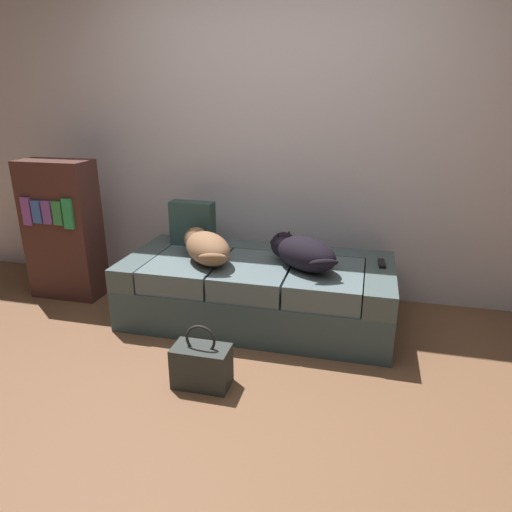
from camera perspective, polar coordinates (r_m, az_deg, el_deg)
name	(u,v)px	position (r m, az deg, el deg)	size (l,w,h in m)	color
ground_plane	(209,408)	(2.56, -5.82, -18.31)	(10.00, 10.00, 0.00)	brown
back_wall	(278,118)	(3.68, 2.71, 16.79)	(6.40, 0.10, 2.80)	silver
couch	(258,290)	(3.33, 0.21, -4.27)	(1.89, 0.88, 0.46)	#3A4E53
dog_tan	(206,247)	(3.21, -6.28, 1.16)	(0.52, 0.55, 0.21)	#8E6345
dog_dark	(302,252)	(3.09, 5.72, 0.47)	(0.58, 0.51, 0.22)	black
tv_remote	(382,263)	(3.27, 15.34, -0.90)	(0.04, 0.15, 0.02)	black
throw_pillow	(193,223)	(3.58, -7.88, 4.04)	(0.34, 0.12, 0.34)	#304A46
handbag	(202,365)	(2.67, -6.77, -13.32)	(0.32, 0.18, 0.38)	#323633
bookshelf	(63,230)	(3.96, -22.85, 3.00)	(0.56, 0.30, 1.10)	#4B2823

